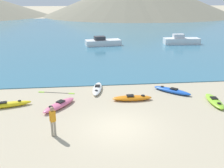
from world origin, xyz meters
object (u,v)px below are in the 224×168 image
at_px(kayak_on_sand_5, 172,91).
at_px(moored_boat_0, 181,40).
at_px(kayak_on_sand_1, 59,105).
at_px(kayak_on_sand_3, 97,89).
at_px(kayak_on_sand_0, 5,105).
at_px(moored_boat_2, 103,42).
at_px(loose_paddle, 56,93).
at_px(person_near_foreground, 53,120).
at_px(kayak_on_sand_2, 132,98).
at_px(kayak_on_sand_4, 214,101).

relative_size(kayak_on_sand_5, moored_boat_0, 0.49).
relative_size(kayak_on_sand_1, moored_boat_0, 0.51).
relative_size(kayak_on_sand_3, moored_boat_0, 0.56).
bearing_deg(kayak_on_sand_0, kayak_on_sand_3, 22.75).
distance_m(moored_boat_0, moored_boat_2, 11.87).
xyz_separation_m(kayak_on_sand_3, moored_boat_0, (13.81, 19.15, 0.43)).
xyz_separation_m(kayak_on_sand_1, loose_paddle, (-0.44, 2.78, -0.16)).
relative_size(kayak_on_sand_1, kayak_on_sand_3, 0.90).
xyz_separation_m(kayak_on_sand_5, person_near_foreground, (-8.22, -5.61, 0.78)).
bearing_deg(kayak_on_sand_3, kayak_on_sand_1, -131.56).
height_order(kayak_on_sand_0, moored_boat_2, moored_boat_2).
xyz_separation_m(kayak_on_sand_1, person_near_foreground, (0.01, -3.70, 0.75)).
distance_m(kayak_on_sand_2, moored_boat_2, 21.67).
height_order(kayak_on_sand_4, loose_paddle, kayak_on_sand_4).
relative_size(kayak_on_sand_0, loose_paddle, 1.22).
xyz_separation_m(kayak_on_sand_5, loose_paddle, (-8.67, 0.87, -0.14)).
bearing_deg(kayak_on_sand_1, loose_paddle, 99.05).
bearing_deg(moored_boat_0, kayak_on_sand_5, -112.14).
distance_m(kayak_on_sand_1, kayak_on_sand_4, 10.41).
bearing_deg(moored_boat_0, kayak_on_sand_2, -118.24).
height_order(kayak_on_sand_4, kayak_on_sand_5, kayak_on_sand_5).
relative_size(kayak_on_sand_4, moored_boat_2, 0.53).
bearing_deg(moored_boat_2, kayak_on_sand_5, -79.93).
height_order(kayak_on_sand_2, kayak_on_sand_4, kayak_on_sand_2).
height_order(kayak_on_sand_5, person_near_foreground, person_near_foreground).
height_order(kayak_on_sand_2, person_near_foreground, person_near_foreground).
height_order(kayak_on_sand_2, moored_boat_2, moored_boat_2).
bearing_deg(kayak_on_sand_3, person_near_foreground, -111.57).
height_order(kayak_on_sand_1, moored_boat_2, moored_boat_2).
height_order(kayak_on_sand_0, person_near_foreground, person_near_foreground).
bearing_deg(person_near_foreground, kayak_on_sand_5, 34.32).
distance_m(kayak_on_sand_0, person_near_foreground, 5.46).
height_order(kayak_on_sand_0, kayak_on_sand_4, kayak_on_sand_0).
bearing_deg(kayak_on_sand_2, kayak_on_sand_5, 20.03).
bearing_deg(moored_boat_0, loose_paddle, -131.12).
xyz_separation_m(kayak_on_sand_0, kayak_on_sand_3, (6.17, 2.59, -0.02)).
relative_size(kayak_on_sand_1, person_near_foreground, 1.68).
bearing_deg(person_near_foreground, moored_boat_0, 57.52).
bearing_deg(kayak_on_sand_3, moored_boat_2, 84.30).
distance_m(kayak_on_sand_1, person_near_foreground, 3.77).
bearing_deg(moored_boat_2, kayak_on_sand_3, -95.70).
distance_m(kayak_on_sand_0, kayak_on_sand_3, 6.69).
bearing_deg(kayak_on_sand_1, moored_boat_0, 53.38).
distance_m(person_near_foreground, moored_boat_0, 30.63).
relative_size(kayak_on_sand_2, kayak_on_sand_5, 1.06).
bearing_deg(person_near_foreground, kayak_on_sand_4, 17.47).
bearing_deg(kayak_on_sand_2, loose_paddle, 159.04).
height_order(kayak_on_sand_1, kayak_on_sand_3, kayak_on_sand_1).
bearing_deg(kayak_on_sand_5, kayak_on_sand_0, -172.68).
height_order(kayak_on_sand_1, kayak_on_sand_2, kayak_on_sand_1).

